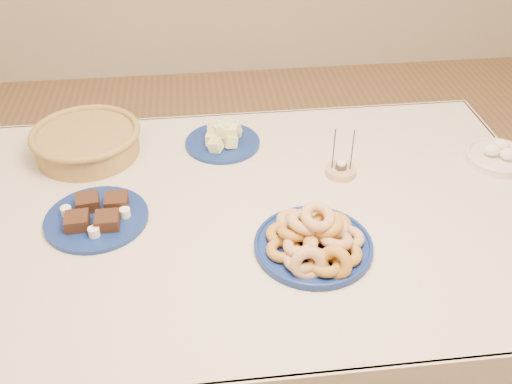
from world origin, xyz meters
The scene contains 8 objects.
ground centered at (0.00, 0.00, 0.00)m, with size 5.00×5.00×0.00m, color olive.
dining_table centered at (0.00, 0.00, 0.64)m, with size 1.71×1.11×0.75m.
donut_platter centered at (0.13, -0.18, 0.79)m, with size 0.36×0.36×0.14m.
melon_plate centered at (-0.06, 0.35, 0.78)m, with size 0.31×0.31×0.09m.
brownie_plate centered at (-0.43, 0.00, 0.77)m, with size 0.30×0.30×0.05m.
wicker_basket centered at (-0.49, 0.35, 0.80)m, with size 0.38×0.38×0.09m.
candle_holder centered at (0.28, 0.14, 0.77)m, with size 0.11×0.11×0.16m.
egg_bowl centered at (0.79, 0.15, 0.77)m, with size 0.26×0.26×0.07m.
Camera 1 is at (-0.14, -1.24, 1.76)m, focal length 40.00 mm.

